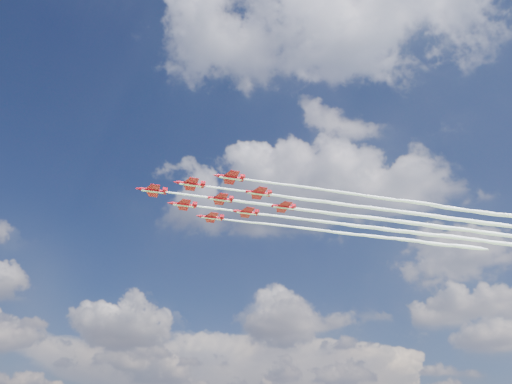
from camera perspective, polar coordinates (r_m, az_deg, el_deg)
jet_lead at (r=174.25m, az=8.22°, el=-2.34°), size 108.78×67.71×2.48m
jet_row2_port at (r=172.76m, az=12.51°, el=-1.71°), size 108.78×67.71×2.48m
jet_row2_starb at (r=184.72m, az=10.42°, el=-3.68°), size 108.78×67.71×2.48m
jet_row3_port at (r=172.28m, az=16.85°, el=-1.06°), size 108.78×67.71×2.48m
jet_row3_centre at (r=183.65m, az=14.48°, el=-3.08°), size 108.78×67.71×2.48m
jet_row3_starb at (r=195.51m, az=12.39°, el=-4.87°), size 108.78×67.71×2.48m
jet_row4_port at (r=183.54m, az=18.56°, el=-2.47°), size 108.78×67.71×2.48m
jet_row4_starb at (r=194.83m, az=16.23°, el=-4.30°), size 108.78×67.71×2.48m
jet_tail at (r=195.05m, az=20.08°, el=-3.72°), size 108.78×67.71×2.48m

